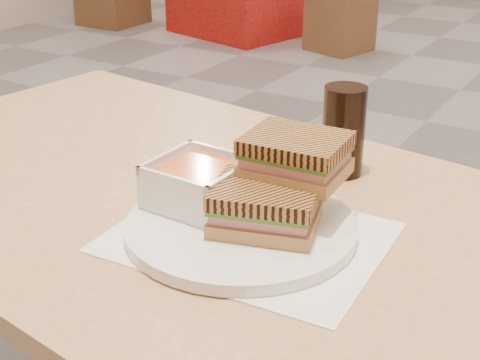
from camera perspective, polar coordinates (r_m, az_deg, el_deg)
The scene contains 8 objects.
main_table at distance 1.08m, azimuth -4.66°, elevation -6.26°, with size 1.28×0.85×0.75m.
tray_liner at distance 0.89m, azimuth 0.70°, elevation -4.74°, with size 0.35×0.28×0.00m.
plate at distance 0.90m, azimuth 0.09°, elevation -3.88°, with size 0.30×0.30×0.02m.
soup_bowl at distance 0.93m, azimuth -3.44°, elevation -0.44°, with size 0.12×0.12×0.06m.
panini_lower at distance 0.87m, azimuth 2.13°, elevation -2.20°, with size 0.16×0.14×0.06m.
panini_upper at distance 0.89m, azimuth 4.62°, elevation 1.96°, with size 0.13×0.11×0.06m.
cola_glass at distance 1.06m, azimuth 8.53°, elevation 4.02°, with size 0.06×0.06×0.14m.
bg_chair_0r at distance 4.92m, azimuth 8.28°, elevation 12.86°, with size 0.44×0.44×0.41m.
Camera 1 is at (0.43, -2.68, 1.19)m, focal length 51.68 mm.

